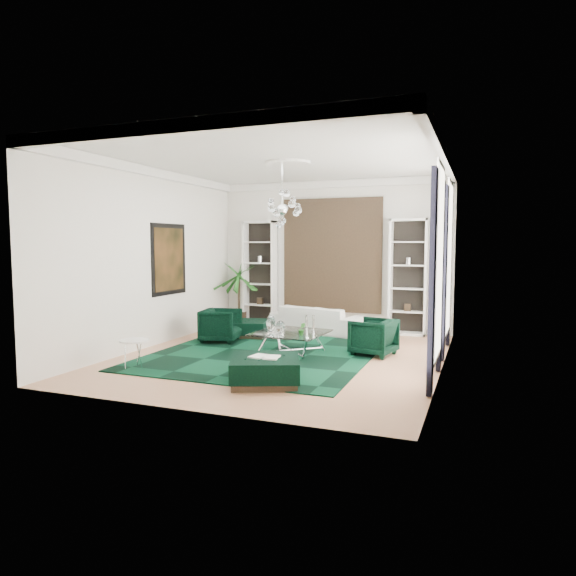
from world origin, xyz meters
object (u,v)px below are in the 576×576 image
at_px(ottoman_front, 265,371).
at_px(coffee_table, 291,343).
at_px(armchair_right, 373,337).
at_px(side_table, 135,355).
at_px(sofa, 317,319).
at_px(palm, 239,284).
at_px(armchair_left, 221,325).
at_px(ottoman_side, 249,329).

bearing_deg(ottoman_front, coffee_table, 99.88).
distance_m(armchair_right, side_table, 4.54).
height_order(armchair_right, ottoman_front, armchair_right).
relative_size(sofa, ottoman_front, 2.16).
bearing_deg(armchair_right, sofa, -125.57).
bearing_deg(armchair_right, side_table, -42.44).
bearing_deg(side_table, sofa, 67.47).
xyz_separation_m(sofa, palm, (-2.33, 0.37, 0.77)).
xyz_separation_m(side_table, palm, (-0.41, 4.99, 0.86)).
relative_size(armchair_right, ottoman_front, 0.76).
bearing_deg(armchair_left, coffee_table, -119.66).
bearing_deg(side_table, armchair_right, 34.79).
bearing_deg(side_table, ottoman_side, 80.85).
bearing_deg(ottoman_front, sofa, 97.69).
height_order(coffee_table, ottoman_side, coffee_table).
height_order(armchair_left, ottoman_side, armchair_left).
bearing_deg(coffee_table, ottoman_front, -80.12).
bearing_deg(armchair_right, armchair_left, -79.33).
xyz_separation_m(armchair_left, ottoman_side, (0.31, 0.81, -0.18)).
height_order(ottoman_side, side_table, side_table).
height_order(sofa, ottoman_front, sofa).
bearing_deg(sofa, ottoman_front, 110.51).
bearing_deg(coffee_table, sofa, 95.86).
relative_size(sofa, coffee_table, 1.71).
bearing_deg(armchair_right, coffee_table, -57.82).
bearing_deg(sofa, ottoman_side, 51.94).
bearing_deg(coffee_table, palm, 131.38).
relative_size(coffee_table, ottoman_front, 1.26).
distance_m(ottoman_side, ottoman_front, 4.12).
bearing_deg(armchair_left, ottoman_side, -31.51).
bearing_deg(ottoman_side, ottoman_front, -61.21).
relative_size(coffee_table, side_table, 2.55).
xyz_separation_m(sofa, ottoman_front, (0.64, -4.71, -0.12)).
bearing_deg(side_table, armchair_left, 84.61).
xyz_separation_m(sofa, side_table, (-1.92, -4.62, -0.08)).
distance_m(armchair_left, side_table, 2.73).
distance_m(ottoman_side, palm, 1.99).
bearing_deg(palm, sofa, -8.98).
relative_size(sofa, ottoman_side, 2.64).
height_order(armchair_left, coffee_table, armchair_left).
distance_m(ottoman_front, palm, 5.95).
bearing_deg(coffee_table, ottoman_side, 137.48).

